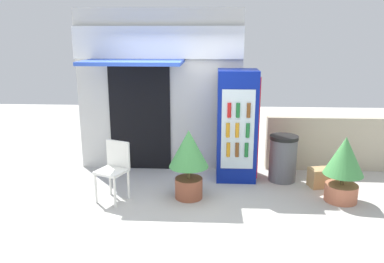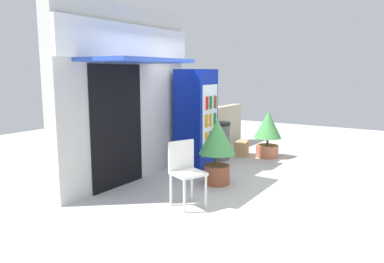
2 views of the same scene
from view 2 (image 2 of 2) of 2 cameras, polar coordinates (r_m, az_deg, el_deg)
name	(u,v)px [view 2 (image 2 of 2)]	position (r m, az deg, el deg)	size (l,w,h in m)	color
ground	(224,189)	(6.07, 4.94, -8.78)	(16.00, 16.00, 0.00)	beige
storefront_building	(126,93)	(6.35, -10.15, 5.91)	(3.02, 1.22, 2.93)	silver
drink_cooler	(196,119)	(7.23, 0.69, 1.94)	(0.69, 0.66, 1.91)	navy
plastic_chair	(185,168)	(5.20, -1.07, -5.62)	(0.53, 0.53, 0.91)	white
potted_plant_near_shop	(217,145)	(6.17, 3.89, -2.10)	(0.61, 0.61, 1.09)	#995138
potted_plant_curbside	(268,131)	(8.29, 11.56, 0.09)	(0.59, 0.59, 1.02)	#BC6B4C
trash_bin	(219,141)	(7.97, 4.14, -1.42)	(0.49, 0.49, 0.81)	#595960
stone_boundary_wall	(216,128)	(9.14, 3.68, 0.57)	(2.47, 0.20, 1.00)	#B7AD93
cardboard_box	(242,148)	(8.43, 7.61, -2.59)	(0.39, 0.26, 0.32)	tan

